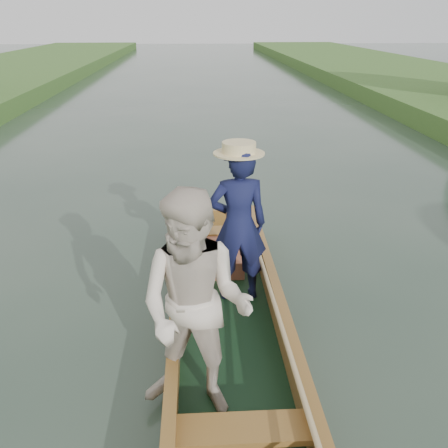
{
  "coord_description": "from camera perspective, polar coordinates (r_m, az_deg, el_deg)",
  "views": [
    {
      "loc": [
        -0.29,
        -4.26,
        2.97
      ],
      "look_at": [
        0.0,
        0.6,
        0.95
      ],
      "focal_mm": 40.0,
      "sensor_mm": 36.0,
      "label": 1
    }
  ],
  "objects": [
    {
      "name": "ground",
      "position": [
        5.2,
        0.4,
        -12.28
      ],
      "size": [
        120.0,
        120.0,
        0.0
      ],
      "primitive_type": "plane",
      "color": "#283D30",
      "rests_on": "ground"
    },
    {
      "name": "trees_far",
      "position": [
        15.94,
        1.38,
        20.75
      ],
      "size": [
        22.72,
        4.95,
        4.29
      ],
      "color": "#47331E",
      "rests_on": "ground"
    },
    {
      "name": "punt",
      "position": [
        4.61,
        -0.8,
        -7.44
      ],
      "size": [
        1.4,
        5.0,
        1.91
      ],
      "color": "black",
      "rests_on": "ground"
    }
  ]
}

